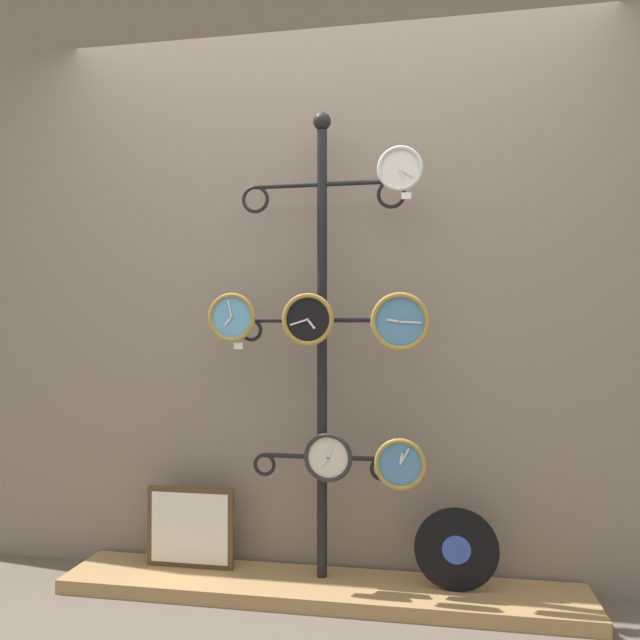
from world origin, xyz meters
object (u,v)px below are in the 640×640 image
Objects in this scene: vinyl_record at (456,550)px; picture_frame at (190,527)px; clock_bottom_center at (328,457)px; clock_middle_left at (232,317)px; clock_middle_center at (308,319)px; clock_middle_right at (400,322)px; display_stand at (322,405)px; clock_top_right at (400,169)px; clock_bottom_right at (400,464)px.

picture_frame is (-1.15, 0.06, 0.01)m from vinyl_record.
clock_middle_left is at bearing 178.64° from clock_bottom_center.
clock_middle_right is at bearing -0.37° from clock_middle_center.
clock_bottom_center is 0.51× the size of picture_frame.
clock_middle_left is 0.72m from clock_middle_right.
display_stand is 1.04m from clock_top_right.
clock_middle_left is 0.93m from clock_bottom_right.
clock_middle_center is (-0.38, -0.03, -0.62)m from clock_top_right.
clock_middle_center is 0.38m from clock_middle_right.
picture_frame is at bearing 161.41° from clock_middle_left.
clock_bottom_right is at bearing -172.36° from vinyl_record.
display_stand is 9.74× the size of clock_middle_left.
clock_top_right is 0.73m from clock_middle_center.
clock_middle_center is 0.92× the size of clock_middle_right.
clock_middle_left is at bearing -179.01° from vinyl_record.
clock_middle_left is 0.63× the size of vinyl_record.
vinyl_record is (0.94, 0.02, -0.94)m from clock_middle_left.
display_stand reaches higher than clock_middle_center.
clock_bottom_right is (0.72, -0.01, -0.60)m from clock_middle_left.
picture_frame is (-0.64, 0.08, -0.35)m from clock_bottom_center.
clock_middle_center is 0.58m from clock_bottom_center.
picture_frame is at bearing 173.53° from clock_middle_right.
clock_top_right is 0.90× the size of clock_bottom_right.
clock_middle_right is 0.58m from clock_bottom_right.
clock_middle_left is at bearing 177.33° from clock_middle_right.
clock_top_right is at bearing -4.45° from picture_frame.
display_stand is at bearing 161.84° from clock_middle_right.
picture_frame is (-0.59, -0.01, -0.56)m from display_stand.
clock_middle_right reaches higher than picture_frame.
clock_bottom_right reaches higher than picture_frame.
clock_middle_left reaches higher than clock_middle_center.
clock_top_right is at bearing -175.71° from vinyl_record.
clock_top_right is 0.79× the size of clock_middle_right.
clock_middle_center is 0.55× the size of picture_frame.
clock_bottom_right is 0.62× the size of vinyl_record.
clock_bottom_right is 0.99m from picture_frame.
clock_top_right reaches higher than clock_middle_left.
clock_bottom_center is (-0.30, -0.01, -1.19)m from clock_top_right.
clock_bottom_right is at bearing 94.89° from clock_middle_right.
picture_frame is (-0.93, 0.07, -1.54)m from clock_top_right.
picture_frame is (-0.22, 0.07, -0.93)m from clock_middle_left.
clock_middle_left reaches higher than clock_bottom_right.
clock_bottom_right is (0.34, -0.09, -0.22)m from display_stand.
vinyl_record is (0.60, 0.05, -0.93)m from clock_middle_center.
clock_middle_center and clock_middle_right have the same top height.
display_stand is 9.75× the size of clock_bottom_right.
display_stand reaches higher than clock_middle_right.
clock_middle_left is 0.72m from clock_bottom_center.
clock_bottom_right is (-0.00, -0.01, -1.20)m from clock_top_right.
clock_middle_right reaches higher than clock_bottom_center.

